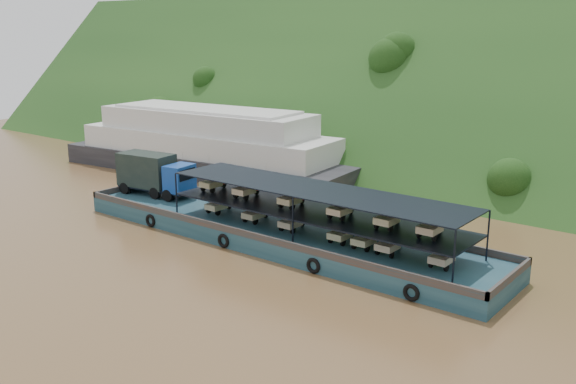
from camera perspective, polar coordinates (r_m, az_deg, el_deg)
The scene contains 4 objects.
ground at distance 46.51m, azimuth -0.36°, elevation -4.93°, with size 160.00×160.00×0.00m, color brown.
hillside at distance 76.97m, azimuth 16.65°, elevation 2.26°, with size 140.00×28.00×28.00m, color #1A3C16.
cargo_barge at distance 48.33m, azimuth -2.33°, elevation -2.69°, with size 35.03×7.18×4.79m.
passenger_ferry at distance 70.37m, azimuth -7.25°, elevation 4.21°, with size 35.75×12.30×7.09m.
Camera 1 is at (27.44, -34.25, 15.40)m, focal length 40.00 mm.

